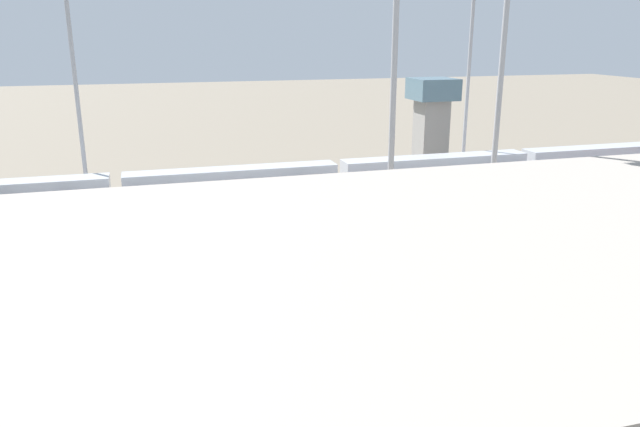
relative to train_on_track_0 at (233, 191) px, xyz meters
name	(u,v)px	position (x,y,z in m)	size (l,w,h in m)	color
ground_plane	(270,240)	(-1.97, 10.00, -2.59)	(400.00, 400.00, 0.00)	#756B5B
track_bed_0	(252,212)	(-1.97, 0.00, -2.53)	(140.00, 2.80, 0.12)	#4C443D
track_bed_1	(260,225)	(-1.97, 5.00, -2.53)	(140.00, 2.80, 0.12)	#3D3833
track_bed_2	(270,240)	(-1.97, 10.00, -2.53)	(140.00, 2.80, 0.12)	#3D3833
track_bed_3	(281,257)	(-1.97, 15.00, -2.53)	(140.00, 2.80, 0.12)	#4C443D
track_bed_4	(295,278)	(-1.97, 20.00, -2.53)	(140.00, 2.80, 0.12)	#4C443D
train_on_track_0	(233,191)	(0.00, 0.00, 0.00)	(119.80, 3.06, 5.00)	#B7BABF
train_on_track_1	(307,203)	(-7.01, 5.00, -0.57)	(95.60, 3.00, 3.80)	silver
train_on_track_2	(270,220)	(-2.02, 10.00, -0.52)	(114.80, 3.06, 4.40)	maroon
train_on_track_3	(433,221)	(-16.62, 15.00, -0.43)	(10.00, 3.00, 5.00)	#D85914
light_mast_0	(471,37)	(-30.02, -3.89, 16.07)	(2.80, 0.70, 29.65)	#9EA0A5
light_mast_1	(396,15)	(-8.42, 23.92, 17.77)	(2.80, 0.70, 32.81)	#9EA0A5
light_mast_2	(69,25)	(15.22, -2.95, 17.34)	(2.80, 0.70, 32.00)	#9EA0A5
light_mast_3	(503,45)	(-17.88, 22.55, 15.71)	(2.80, 0.70, 28.99)	#9EA0A5
maintenance_shed	(497,375)	(-3.95, 46.16, 3.51)	(56.98, 21.83, 12.20)	#9E9389
control_tower	(432,116)	(-31.21, -15.78, 5.02)	(6.00, 6.00, 12.98)	gray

